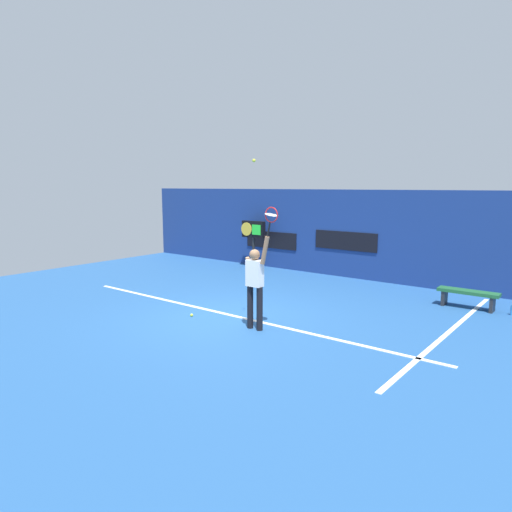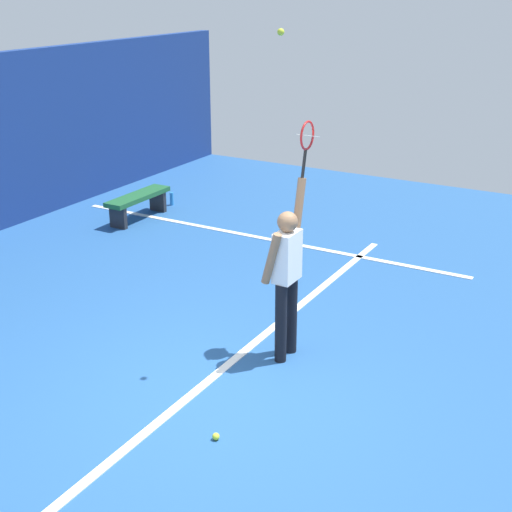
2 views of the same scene
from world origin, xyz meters
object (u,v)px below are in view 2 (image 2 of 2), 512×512
court_bench (138,201)px  tennis_racket (307,139)px  water_bottle (172,199)px  tennis_player (287,272)px  spare_ball (216,436)px  tennis_ball (281,32)px

court_bench → tennis_racket: bearing=-120.7°
water_bottle → court_bench: bearing=180.0°
water_bottle → tennis_player: bearing=-132.0°
court_bench → water_bottle: 0.99m
tennis_player → spare_ball: bearing=-174.0°
tennis_player → court_bench: tennis_player is taller
water_bottle → spare_ball: (-5.77, -4.68, -0.09)m
tennis_racket → court_bench: (2.68, 4.51, -2.04)m
tennis_racket → tennis_ball: tennis_ball is taller
water_bottle → spare_ball: water_bottle is taller
tennis_ball → water_bottle: 6.93m
tennis_racket → tennis_ball: (-0.48, 0.07, 1.10)m
tennis_ball → court_bench: size_ratio=0.05×
tennis_racket → tennis_ball: bearing=172.0°
tennis_ball → water_bottle: tennis_ball is taller
tennis_player → tennis_ball: size_ratio=29.21×
water_bottle → tennis_racket: bearing=-129.0°
tennis_racket → tennis_player: bearing=179.4°
tennis_player → spare_ball: 1.98m
tennis_player → tennis_ball: tennis_ball is taller
tennis_player → tennis_ball: bearing=140.3°
tennis_racket → water_bottle: tennis_racket is taller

